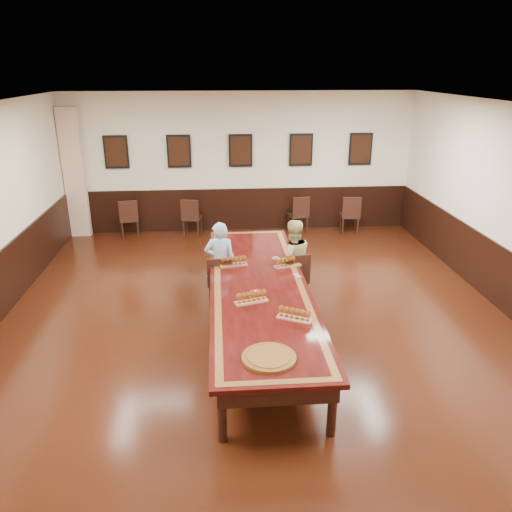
{
  "coord_description": "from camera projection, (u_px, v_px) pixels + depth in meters",
  "views": [
    {
      "loc": [
        -0.57,
        -6.57,
        3.7
      ],
      "look_at": [
        0.0,
        0.5,
        1.0
      ],
      "focal_mm": 35.0,
      "sensor_mm": 36.0,
      "label": 1
    }
  ],
  "objects": [
    {
      "name": "person_woman",
      "position": [
        292.0,
        261.0,
        8.23
      ],
      "size": [
        0.78,
        0.66,
        1.4
      ],
      "primitive_type": "imported",
      "rotation": [
        0.0,
        0.0,
        3.33
      ],
      "color": "#D5CD85",
      "rests_on": "floor"
    },
    {
      "name": "red_plate_grp",
      "position": [
        257.0,
        293.0,
        6.92
      ],
      "size": [
        0.2,
        0.2,
        0.03
      ],
      "color": "#AC0B14",
      "rests_on": "conference_table"
    },
    {
      "name": "carved_platter",
      "position": [
        269.0,
        358.0,
        5.36
      ],
      "size": [
        0.72,
        0.72,
        0.05
      ],
      "color": "#593711",
      "rests_on": "conference_table"
    },
    {
      "name": "spare_chair_a",
      "position": [
        129.0,
        218.0,
        11.46
      ],
      "size": [
        0.5,
        0.53,
        0.89
      ],
      "primitive_type": null,
      "rotation": [
        0.0,
        0.0,
        3.35
      ],
      "color": "black",
      "rests_on": "floor"
    },
    {
      "name": "spare_chair_c",
      "position": [
        298.0,
        214.0,
        11.78
      ],
      "size": [
        0.5,
        0.53,
        0.89
      ],
      "primitive_type": null,
      "rotation": [
        0.0,
        0.0,
        3.34
      ],
      "color": "black",
      "rests_on": "floor"
    },
    {
      "name": "chair_man",
      "position": [
        221.0,
        280.0,
        8.16
      ],
      "size": [
        0.42,
        0.46,
        0.87
      ],
      "primitive_type": null,
      "rotation": [
        0.0,
        0.0,
        3.11
      ],
      "color": "black",
      "rests_on": "floor"
    },
    {
      "name": "posters",
      "position": [
        241.0,
        150.0,
        11.4
      ],
      "size": [
        6.14,
        0.04,
        0.74
      ],
      "color": "black",
      "rests_on": "wall_back"
    },
    {
      "name": "floor",
      "position": [
        259.0,
        331.0,
        7.49
      ],
      "size": [
        8.0,
        10.0,
        0.02
      ],
      "primitive_type": "cube",
      "color": "black",
      "rests_on": "ground"
    },
    {
      "name": "curtain",
      "position": [
        74.0,
        174.0,
        11.18
      ],
      "size": [
        0.45,
        0.18,
        2.9
      ],
      "primitive_type": "cube",
      "color": "#D5B292",
      "rests_on": "floor"
    },
    {
      "name": "pink_phone",
      "position": [
        297.0,
        276.0,
        7.5
      ],
      "size": [
        0.12,
        0.16,
        0.01
      ],
      "primitive_type": "cube",
      "rotation": [
        0.0,
        0.0,
        0.36
      ],
      "color": "#F8529E",
      "rests_on": "conference_table"
    },
    {
      "name": "flight_b",
      "position": [
        287.0,
        262.0,
        7.82
      ],
      "size": [
        0.45,
        0.25,
        0.16
      ],
      "color": "#A16843",
      "rests_on": "conference_table"
    },
    {
      "name": "ceiling",
      "position": [
        259.0,
        108.0,
        6.34
      ],
      "size": [
        8.0,
        10.0,
        0.02
      ],
      "primitive_type": "cube",
      "color": "white",
      "rests_on": "floor"
    },
    {
      "name": "flight_a",
      "position": [
        234.0,
        262.0,
        7.85
      ],
      "size": [
        0.45,
        0.21,
        0.16
      ],
      "color": "#A16843",
      "rests_on": "conference_table"
    },
    {
      "name": "spare_chair_d",
      "position": [
        350.0,
        214.0,
        11.71
      ],
      "size": [
        0.47,
        0.51,
        0.91
      ],
      "primitive_type": null,
      "rotation": [
        0.0,
        0.0,
        3.03
      ],
      "color": "black",
      "rests_on": "floor"
    },
    {
      "name": "chair_woman",
      "position": [
        294.0,
        277.0,
        8.24
      ],
      "size": [
        0.5,
        0.53,
        0.9
      ],
      "primitive_type": null,
      "rotation": [
        0.0,
        0.0,
        3.33
      ],
      "color": "black",
      "rests_on": "floor"
    },
    {
      "name": "flight_c",
      "position": [
        251.0,
        298.0,
        6.63
      ],
      "size": [
        0.47,
        0.26,
        0.17
      ],
      "color": "#A16843",
      "rests_on": "conference_table"
    },
    {
      "name": "person_man",
      "position": [
        220.0,
        263.0,
        8.16
      ],
      "size": [
        0.52,
        0.35,
        1.39
      ],
      "primitive_type": "imported",
      "rotation": [
        0.0,
        0.0,
        3.11
      ],
      "color": "#528ECD",
      "rests_on": "floor"
    },
    {
      "name": "conference_table",
      "position": [
        259.0,
        293.0,
        7.26
      ],
      "size": [
        1.4,
        5.0,
        0.76
      ],
      "color": "black",
      "rests_on": "floor"
    },
    {
      "name": "spare_chair_b",
      "position": [
        192.0,
        217.0,
        11.56
      ],
      "size": [
        0.49,
        0.52,
        0.88
      ],
      "primitive_type": null,
      "rotation": [
        0.0,
        0.0,
        2.96
      ],
      "color": "black",
      "rests_on": "floor"
    },
    {
      "name": "flight_d",
      "position": [
        294.0,
        314.0,
        6.17
      ],
      "size": [
        0.45,
        0.32,
        0.16
      ],
      "color": "#A16843",
      "rests_on": "conference_table"
    },
    {
      "name": "wainscoting",
      "position": [
        259.0,
        300.0,
        7.3
      ],
      "size": [
        8.0,
        10.0,
        1.0
      ],
      "color": "black",
      "rests_on": "floor"
    },
    {
      "name": "wall_back",
      "position": [
        241.0,
        163.0,
        11.58
      ],
      "size": [
        8.0,
        0.02,
        3.2
      ],
      "primitive_type": "cube",
      "color": "#F4ECCC",
      "rests_on": "floor"
    }
  ]
}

